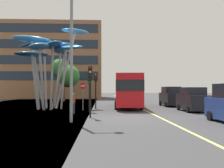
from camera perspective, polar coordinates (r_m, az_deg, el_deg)
The scene contains 13 objects.
ground at distance 15.82m, azimuth 1.19°, elevation -8.58°, with size 120.00×240.00×0.10m.
red_bus at distance 25.62m, azimuth 3.80°, elevation -1.24°, with size 3.23×10.84×3.65m.
leaf_sculpture at distance 24.49m, azimuth -15.07°, elevation 8.37°, with size 8.12×9.12×8.52m.
traffic_light_kerb_near at distance 16.08m, azimuth -5.33°, elevation 0.87°, with size 0.28×0.42×3.53m.
traffic_light_kerb_far at distance 20.31m, azimuth -5.52°, elevation -0.24°, with size 0.28×0.42×3.21m.
traffic_light_island_mid at distance 23.10m, azimuth -3.99°, elevation 0.16°, with size 0.28×0.42×3.52m.
car_parked_mid at distance 22.00m, azimuth 19.11°, elevation -3.71°, with size 2.00×3.89×2.14m.
car_parked_far at distance 28.03m, azimuth 14.20°, elevation -3.10°, with size 2.10×3.89×2.27m.
street_lamp at distance 14.43m, azimuth -8.65°, elevation 11.41°, with size 1.47×0.44×8.13m.
tree_pavement_near at distance 40.74m, azimuth -11.15°, elevation 2.56°, with size 5.17×4.44×7.27m.
pedestrian at distance 18.98m, azimuth -9.48°, elevation -4.69°, with size 0.34×0.34×1.66m.
no_entry_sign at distance 22.04m, azimuth -7.09°, elevation -1.92°, with size 0.60×0.12×2.58m.
backdrop_building at distance 57.18m, azimuth -14.12°, elevation 5.00°, with size 22.72×14.32×16.49m.
Camera 1 is at (-1.66, -15.66, 1.93)m, focal length 37.49 mm.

